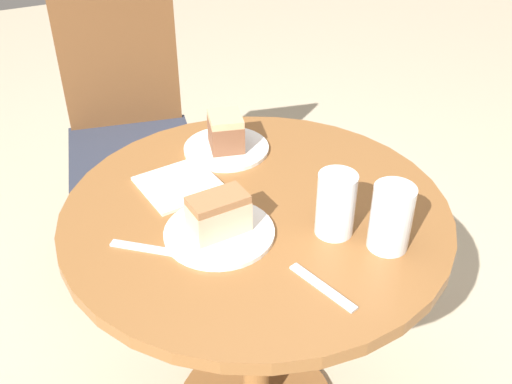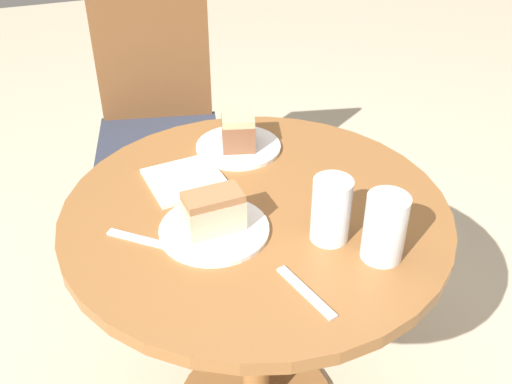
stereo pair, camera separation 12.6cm
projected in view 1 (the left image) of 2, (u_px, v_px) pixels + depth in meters
table at (256, 265)px, 1.38m from camera, size 0.84×0.84×0.71m
chair at (129, 127)px, 1.97m from camera, size 0.47×0.47×1.01m
plate_near at (219, 233)px, 1.21m from camera, size 0.22×0.22×0.01m
plate_far at (226, 148)px, 1.48m from camera, size 0.21×0.21×0.01m
cake_slice_near at (218, 214)px, 1.18m from camera, size 0.12×0.08×0.08m
cake_slice_far at (226, 131)px, 1.45m from camera, size 0.10×0.11×0.09m
glass_lemonade at (336, 207)px, 1.19m from camera, size 0.08×0.08×0.14m
glass_water at (390, 221)px, 1.15m from camera, size 0.08×0.08×0.14m
napkin_stack at (180, 185)px, 1.35m from camera, size 0.18×0.18×0.01m
fork at (152, 249)px, 1.17m from camera, size 0.14×0.12×0.00m
spoon at (323, 287)px, 1.08m from camera, size 0.06×0.15×0.00m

